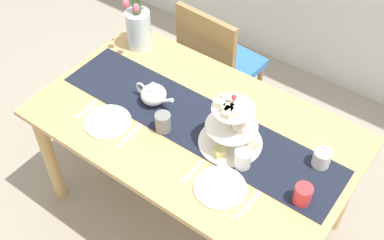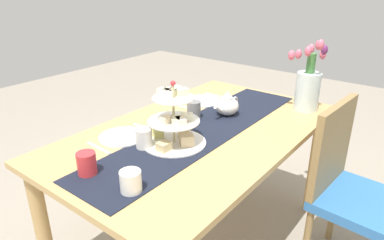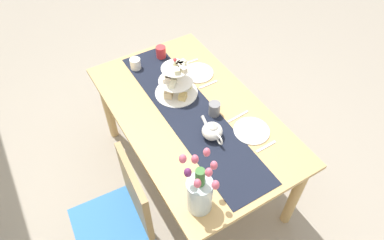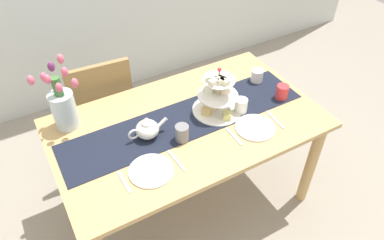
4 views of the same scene
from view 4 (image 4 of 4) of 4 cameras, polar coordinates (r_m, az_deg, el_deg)
The scene contains 17 objects.
ground_plane at distance 2.67m, azimuth -0.60°, elevation -12.12°, with size 8.00×8.00×0.00m, color gray.
dining_table at distance 2.20m, azimuth -0.71°, elevation -2.30°, with size 1.56×0.92×0.74m.
chair_left at distance 2.69m, azimuth -14.03°, elevation 2.24°, with size 0.45×0.45×0.91m.
table_runner at distance 2.13m, azimuth -0.95°, elevation 0.03°, with size 1.49×0.33×0.00m, color black.
tiered_cake_stand at distance 2.14m, azimuth 4.02°, elevation 3.67°, with size 0.30×0.30×0.30m.
teapot at distance 2.01m, azimuth -7.07°, elevation -1.36°, with size 0.24×0.13×0.14m.
tulip_vase at distance 2.13m, azimuth -19.62°, elevation 2.20°, with size 0.23×0.19×0.42m.
cream_jug at distance 2.46m, azimuth 10.17°, elevation 6.86°, with size 0.08×0.08×0.09m, color white.
dinner_plate_left at distance 1.87m, azimuth -6.46°, elevation -7.92°, with size 0.23×0.23×0.01m, color white.
fork_left at distance 1.84m, azimuth -10.60°, elevation -9.57°, with size 0.02×0.15×0.01m, color silver.
knife_left at distance 1.91m, azimuth -2.47°, elevation -6.37°, with size 0.01×0.17×0.01m, color silver.
dinner_plate_right at distance 2.11m, azimuth 9.88°, elevation -1.19°, with size 0.23×0.23×0.01m, color white.
fork_right at distance 2.04m, azimuth 6.63°, elevation -2.60°, with size 0.02×0.15×0.01m, color silver.
knife_right at distance 2.19m, azimuth 12.89°, elevation 0.06°, with size 0.01×0.17×0.01m, color silver.
mug_grey at distance 1.98m, azimuth -1.58°, elevation -2.05°, with size 0.08×0.08×0.10m, color slate.
mug_white_text at distance 2.18m, azimuth 7.71°, elevation 2.21°, with size 0.08×0.08×0.10m, color white.
mug_orange at distance 2.33m, azimuth 13.97°, elevation 4.27°, with size 0.08×0.08×0.10m, color red.
Camera 4 is at (-0.75, -1.39, 2.16)m, focal length 33.96 mm.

